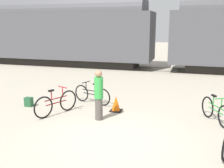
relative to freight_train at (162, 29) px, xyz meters
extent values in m
plane|color=#B2A893|center=(0.00, -11.60, -2.72)|extent=(80.00, 80.00, 0.00)
cube|color=black|center=(-7.23, 0.00, -2.45)|extent=(11.17, 2.17, 0.55)
cube|color=#4C4C51|center=(-7.23, 0.00, -0.54)|extent=(13.30, 2.90, 3.26)
cylinder|color=#4C4C51|center=(-7.23, 0.00, 1.09)|extent=(12.23, 2.75, 2.75)
cube|color=#4C4238|center=(0.00, -0.72, -2.72)|extent=(39.75, 0.07, 0.01)
cube|color=#4C4238|center=(0.00, 0.72, -2.72)|extent=(39.75, 0.07, 0.01)
torus|color=black|center=(2.54, -9.07, -2.38)|extent=(0.35, 0.64, 0.69)
cylinder|color=#338C38|center=(2.75, -9.51, -2.20)|extent=(0.41, 0.78, 0.04)
cylinder|color=#338C38|center=(2.75, -9.51, -2.35)|extent=(0.37, 0.71, 0.04)
cylinder|color=#338C38|center=(2.68, -9.35, -2.06)|extent=(0.04, 0.04, 0.29)
cube|color=black|center=(2.68, -9.35, -1.91)|extent=(0.16, 0.21, 0.05)
cylinder|color=#338C38|center=(2.87, -9.75, -2.04)|extent=(0.04, 0.04, 0.32)
cylinder|color=#338C38|center=(2.87, -9.75, -1.88)|extent=(0.43, 0.23, 0.03)
torus|color=black|center=(-2.13, -9.76, -2.36)|extent=(0.34, 0.69, 0.73)
torus|color=black|center=(-2.54, -10.71, -2.36)|extent=(0.34, 0.69, 0.73)
cylinder|color=#A31E23|center=(-2.34, -10.23, -2.17)|extent=(0.40, 0.85, 0.04)
cylinder|color=#A31E23|center=(-2.34, -10.23, -2.32)|extent=(0.37, 0.78, 0.04)
cylinder|color=#A31E23|center=(-2.41, -10.40, -2.02)|extent=(0.04, 0.04, 0.31)
cube|color=black|center=(-2.41, -10.40, -1.86)|extent=(0.15, 0.22, 0.05)
cylinder|color=#A31E23|center=(-2.22, -9.97, -2.00)|extent=(0.04, 0.04, 0.34)
cylinder|color=#A31E23|center=(-2.22, -9.97, -1.83)|extent=(0.43, 0.21, 0.03)
torus|color=black|center=(-2.13, -8.56, -2.39)|extent=(0.65, 0.25, 0.66)
torus|color=black|center=(-1.14, -8.87, -2.39)|extent=(0.65, 0.25, 0.66)
cylinder|color=black|center=(-1.63, -8.71, -2.22)|extent=(0.88, 0.31, 0.04)
cylinder|color=black|center=(-1.63, -8.71, -2.36)|extent=(0.80, 0.29, 0.04)
cylinder|color=black|center=(-1.46, -8.77, -2.09)|extent=(0.04, 0.04, 0.28)
cube|color=black|center=(-1.46, -8.77, -1.95)|extent=(0.21, 0.14, 0.05)
cylinder|color=black|center=(-1.90, -8.63, -2.07)|extent=(0.04, 0.04, 0.31)
cylinder|color=black|center=(-1.90, -8.63, -1.92)|extent=(0.17, 0.45, 0.03)
cylinder|color=#514C47|center=(-0.79, -10.31, -2.37)|extent=(0.24, 0.24, 0.71)
cylinder|color=green|center=(-0.79, -10.31, -1.68)|extent=(0.28, 0.28, 0.67)
sphere|color=#A37556|center=(-0.79, -10.31, -1.23)|extent=(0.22, 0.22, 0.22)
cube|color=#235633|center=(-3.76, -9.74, -2.55)|extent=(0.28, 0.20, 0.34)
cube|color=black|center=(-0.50, -9.33, -2.71)|extent=(0.40, 0.40, 0.03)
cone|color=orange|center=(-0.50, -9.33, -2.45)|extent=(0.32, 0.32, 0.55)
camera|label=1|loc=(1.88, -17.81, 0.25)|focal=42.00mm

